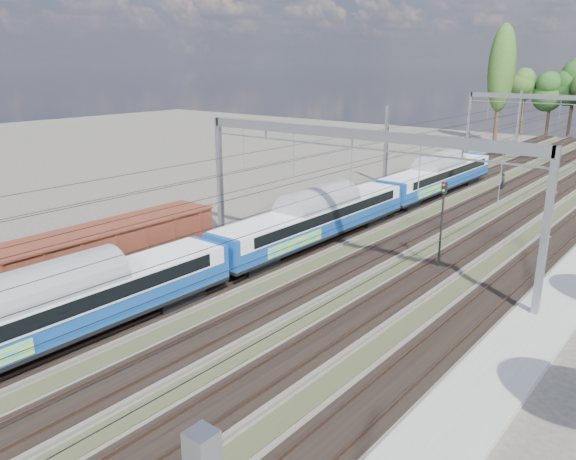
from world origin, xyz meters
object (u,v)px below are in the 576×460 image
Objects in this scene: worker at (503,182)px; signal_near at (442,215)px; emu_train at (314,213)px; freight_boxcar at (103,254)px.

signal_near reaches higher than worker.
signal_near is at bearing 8.23° from emu_train.
freight_boxcar reaches higher than worker.
freight_boxcar is at bearing -107.49° from emu_train.
worker is at bearing 78.07° from freight_boxcar.
freight_boxcar is at bearing 156.82° from worker.
emu_train is at bearing 170.30° from signal_near.
signal_near is (8.98, 1.30, 1.12)m from emu_train.
freight_boxcar is 7.66× the size of worker.
emu_train is 14.98m from freight_boxcar.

